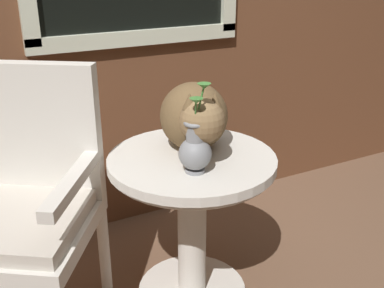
{
  "coord_description": "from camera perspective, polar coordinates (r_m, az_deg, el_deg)",
  "views": [
    {
      "loc": [
        -0.65,
        -1.26,
        1.33
      ],
      "look_at": [
        0.06,
        0.13,
        0.68
      ],
      "focal_mm": 43.47,
      "sensor_mm": 36.0,
      "label": 1
    }
  ],
  "objects": [
    {
      "name": "wicker_side_table",
      "position": [
        1.8,
        0.0,
        -6.94
      ],
      "size": [
        0.63,
        0.63,
        0.63
      ],
      "color": "silver",
      "rests_on": "ground_plane"
    },
    {
      "name": "pewter_vase_with_ivy",
      "position": [
        1.56,
        0.41,
        -0.45
      ],
      "size": [
        0.11,
        0.11,
        0.32
      ],
      "color": "gray",
      "rests_on": "wicker_side_table"
    },
    {
      "name": "cat",
      "position": [
        1.72,
        0.36,
        3.37
      ],
      "size": [
        0.33,
        0.55,
        0.27
      ],
      "color": "brown",
      "rests_on": "wicker_side_table"
    },
    {
      "name": "wicker_chair",
      "position": [
        1.73,
        -20.44,
        -6.01
      ],
      "size": [
        0.7,
        0.7,
        0.98
      ],
      "color": "silver",
      "rests_on": "ground_plane"
    }
  ]
}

